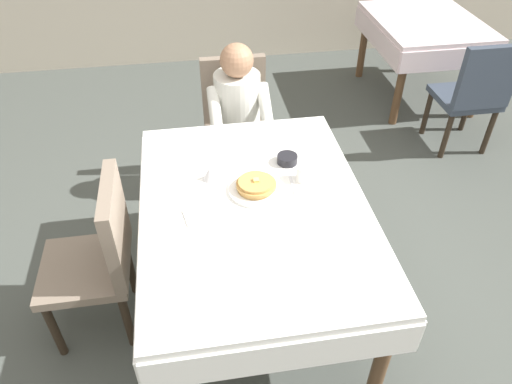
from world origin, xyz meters
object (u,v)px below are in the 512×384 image
Objects in this scene: knife_right_of_plate at (294,189)px; background_table_far at (425,32)px; chair_left_side at (101,252)px; plate_breakfast at (256,189)px; syrup_pitcher at (210,173)px; background_chair_empty at (475,92)px; breakfast_stack at (256,185)px; fork_left_of_plate at (219,197)px; dining_table_main at (255,218)px; chair_diner at (236,117)px; cup_coffee at (304,173)px; spoon_near_edge at (275,238)px; diner_person at (238,111)px; bowl_butter at (287,159)px.

knife_right_of_plate reaches higher than background_table_far.
chair_left_side is 0.83m from plate_breakfast.
background_chair_empty is at bearing 26.17° from syrup_pitcher.
fork_left_of_plate is at bearing -174.61° from breakfast_stack.
background_table_far is 0.95m from background_chair_empty.
chair_left_side is 4.62× the size of breakfast_stack.
chair_diner is at bearing 87.48° from dining_table_main.
background_table_far is (1.84, 1.04, 0.09)m from chair_diner.
cup_coffee is (0.26, 0.05, 0.03)m from plate_breakfast.
syrup_pitcher is at bearing 130.25° from dining_table_main.
background_table_far is at bearing -150.62° from chair_diner.
dining_table_main is 0.78m from chair_left_side.
syrup_pitcher is 0.53× the size of spoon_near_edge.
cup_coffee reaches higher than spoon_near_edge.
dining_table_main and background_table_far have the same top height.
plate_breakfast reaches higher than knife_right_of_plate.
chair_diner is at bearing 102.58° from cup_coffee.
chair_left_side is 0.67m from syrup_pitcher.
cup_coffee reaches higher than background_table_far.
cup_coffee is at bearing 102.58° from chair_diner.
chair_diner is 6.20× the size of spoon_near_edge.
chair_left_side is 0.65m from fork_left_of_plate.
diner_person reaches higher than spoon_near_edge.
background_chair_empty is at bearing 31.75° from breakfast_stack.
plate_breakfast is 1.56× the size of fork_left_of_plate.
breakfast_stack reaches higher than plate_breakfast.
background_chair_empty is at bearing 31.73° from plate_breakfast.
breakfast_stack is 1.83× the size of bowl_butter.
knife_right_of_plate is at bearing -93.24° from bowl_butter.
background_chair_empty is (1.84, 0.24, -0.14)m from diner_person.
cup_coffee is at bearing -75.13° from fork_left_of_plate.
knife_right_of_plate is at bearing -134.07° from cup_coffee.
background_table_far is 1.21× the size of background_chair_empty.
spoon_near_edge is (0.00, -1.41, 0.21)m from chair_diner.
plate_breakfast is 3.50× the size of syrup_pitcher.
cup_coffee is 0.17m from bowl_butter.
chair_left_side is at bearing 155.31° from spoon_near_edge.
background_table_far is at bearing 48.72° from bowl_butter.
diner_person is 0.95m from knife_right_of_plate.
background_chair_empty reaches higher than bowl_butter.
plate_breakfast is 2.55× the size of bowl_butter.
diner_person is at bearing -6.84° from fork_left_of_plate.
syrup_pitcher is 0.44m from knife_right_of_plate.
fork_left_of_plate is (-0.45, -0.07, -0.04)m from cup_coffee.
bowl_butter is at bearing -131.28° from background_table_far.
chair_left_side is 1.09m from cup_coffee.
dining_table_main is 1.02m from diner_person.
plate_breakfast is 2.48× the size of cup_coffee.
chair_diner is 1.10m from breakfast_stack.
breakfast_stack is at bearing 88.41° from chair_diner.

